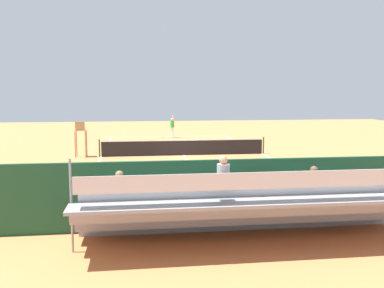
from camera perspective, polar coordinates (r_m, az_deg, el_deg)
name	(u,v)px	position (r m, az deg, el deg)	size (l,w,h in m)	color
ground_plane	(184,155)	(26.38, -1.14, -1.52)	(60.00, 60.00, 0.00)	#D17542
court_line_markings	(183,155)	(26.42, -1.15, -1.50)	(10.10, 22.20, 0.01)	white
tennis_net	(183,147)	(26.31, -1.15, -0.44)	(10.30, 0.10, 1.07)	black
backdrop_wall	(237,193)	(12.62, 6.02, -6.50)	(18.00, 0.16, 2.00)	#1E4C2D
bleacher_stand	(250,208)	(11.37, 7.77, -8.44)	(9.06, 2.40, 2.48)	gray
umpire_chair	(81,135)	(26.40, -14.68, 1.13)	(0.67, 0.67, 2.14)	#A88456
courtside_bench	(321,198)	(14.35, 16.93, -6.92)	(1.80, 0.40, 0.93)	#9E754C
equipment_bag	(279,212)	(13.81, 11.60, -8.93)	(0.90, 0.36, 0.36)	black
tennis_player	(172,126)	(36.41, -2.66, 2.48)	(0.47, 0.56, 1.93)	white
tennis_racket	(161,137)	(36.43, -4.22, 0.89)	(0.52, 0.51, 0.03)	black
tennis_ball_near	(196,140)	(34.60, 0.51, 0.60)	(0.07, 0.07, 0.07)	#CCDB33
tennis_ball_far	(157,141)	(33.84, -4.67, 0.43)	(0.07, 0.07, 0.07)	#CCDB33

